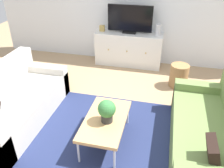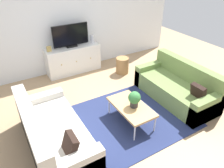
# 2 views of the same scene
# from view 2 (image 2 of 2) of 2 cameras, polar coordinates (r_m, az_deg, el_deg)

# --- Properties ---
(ground_plane) EXTENTS (10.00, 10.00, 0.00)m
(ground_plane) POSITION_cam_2_polar(r_m,az_deg,el_deg) (4.35, 2.41, -8.43)
(ground_plane) COLOR tan
(wall_back) EXTENTS (6.40, 0.12, 2.70)m
(wall_back) POSITION_cam_2_polar(r_m,az_deg,el_deg) (5.82, -11.53, 16.53)
(wall_back) COLOR white
(wall_back) RESTS_ON ground_plane
(area_rug) EXTENTS (2.50, 1.90, 0.01)m
(area_rug) POSITION_cam_2_polar(r_m,az_deg,el_deg) (4.25, 3.52, -9.47)
(area_rug) COLOR navy
(area_rug) RESTS_ON ground_plane
(couch_left_side) EXTENTS (0.86, 1.86, 0.81)m
(couch_left_side) POSITION_cam_2_polar(r_m,az_deg,el_deg) (3.70, -16.18, -13.06)
(couch_left_side) COLOR beige
(couch_left_side) RESTS_ON ground_plane
(couch_right_side) EXTENTS (0.86, 1.86, 0.81)m
(couch_right_side) POSITION_cam_2_polar(r_m,az_deg,el_deg) (4.93, 17.37, -0.86)
(couch_right_side) COLOR olive
(couch_right_side) RESTS_ON ground_plane
(coffee_table) EXTENTS (0.53, 0.96, 0.39)m
(coffee_table) POSITION_cam_2_polar(r_m,az_deg,el_deg) (4.00, 5.16, -6.18)
(coffee_table) COLOR tan
(coffee_table) RESTS_ON ground_plane
(potted_plant) EXTENTS (0.23, 0.23, 0.31)m
(potted_plant) POSITION_cam_2_polar(r_m,az_deg,el_deg) (3.87, 6.02, -3.94)
(potted_plant) COLOR #2D2D2D
(potted_plant) RESTS_ON coffee_table
(tv_console) EXTENTS (1.44, 0.47, 0.72)m
(tv_console) POSITION_cam_2_polar(r_m,az_deg,el_deg) (5.88, -10.33, 6.50)
(tv_console) COLOR white
(tv_console) RESTS_ON ground_plane
(flat_screen_tv) EXTENTS (0.94, 0.16, 0.59)m
(flat_screen_tv) POSITION_cam_2_polar(r_m,az_deg,el_deg) (5.66, -11.04, 12.58)
(flat_screen_tv) COLOR black
(flat_screen_tv) RESTS_ON tv_console
(glass_vase) EXTENTS (0.11, 0.11, 0.22)m
(glass_vase) POSITION_cam_2_polar(r_m,az_deg,el_deg) (5.91, -5.25, 12.00)
(glass_vase) COLOR silver
(glass_vase) RESTS_ON tv_console
(mantel_clock) EXTENTS (0.11, 0.07, 0.13)m
(mantel_clock) POSITION_cam_2_polar(r_m,az_deg,el_deg) (5.56, -16.57, 9.01)
(mantel_clock) COLOR tan
(mantel_clock) RESTS_ON tv_console
(wicker_basket) EXTENTS (0.34, 0.34, 0.44)m
(wicker_basket) POSITION_cam_2_polar(r_m,az_deg,el_deg) (5.78, 2.79, 4.99)
(wicker_basket) COLOR #9E7547
(wicker_basket) RESTS_ON ground_plane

